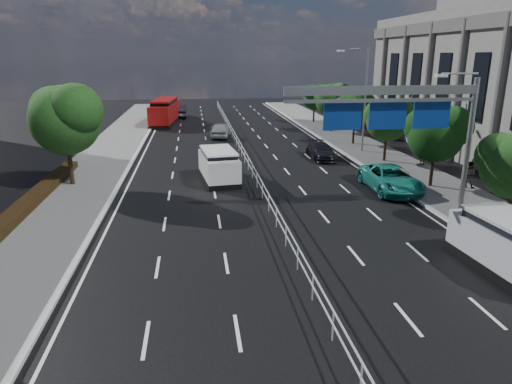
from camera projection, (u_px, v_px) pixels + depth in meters
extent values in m
plane|color=black|center=(325.00, 326.00, 14.56)|extent=(160.00, 160.00, 0.00)
cube|color=silver|center=(28.00, 347.00, 13.39)|extent=(0.25, 140.00, 0.15)
cube|color=silver|center=(246.00, 152.00, 35.63)|extent=(0.05, 85.00, 0.05)
cube|color=silver|center=(246.00, 158.00, 35.76)|extent=(0.05, 85.00, 0.05)
cylinder|color=gray|center=(468.00, 147.00, 24.38)|extent=(0.28, 0.28, 7.20)
cube|color=gray|center=(384.00, 90.00, 22.87)|extent=(10.20, 0.25, 0.45)
cube|color=gray|center=(383.00, 100.00, 23.02)|extent=(10.20, 0.18, 0.18)
cylinder|color=gray|center=(460.00, 73.00, 23.16)|extent=(2.00, 0.10, 0.10)
cube|color=silver|center=(441.00, 76.00, 23.06)|extent=(0.60, 0.25, 0.15)
cube|color=navy|center=(431.00, 115.00, 23.78)|extent=(2.00, 0.08, 1.40)
cube|color=white|center=(431.00, 115.00, 23.82)|extent=(1.80, 0.02, 1.20)
cube|color=navy|center=(388.00, 116.00, 23.47)|extent=(2.00, 0.08, 1.40)
cube|color=white|center=(387.00, 116.00, 23.52)|extent=(1.80, 0.02, 1.20)
cube|color=navy|center=(343.00, 117.00, 23.16)|extent=(2.00, 0.08, 1.40)
cube|color=white|center=(342.00, 116.00, 23.21)|extent=(1.80, 0.02, 1.20)
cylinder|color=gray|center=(365.00, 101.00, 39.33)|extent=(0.16, 0.16, 9.00)
cylinder|color=gray|center=(355.00, 49.00, 37.94)|extent=(0.10, 2.40, 0.10)
cube|color=silver|center=(341.00, 51.00, 37.83)|extent=(0.60, 0.25, 0.15)
cube|color=#4C4947|center=(467.00, 23.00, 34.56)|extent=(0.40, 36.00, 1.00)
cylinder|color=black|center=(70.00, 160.00, 29.61)|extent=(0.28, 0.28, 3.50)
sphere|color=#173A12|center=(65.00, 120.00, 28.86)|extent=(4.40, 4.40, 4.40)
sphere|color=#173A12|center=(76.00, 110.00, 28.15)|extent=(3.30, 3.30, 3.30)
sphere|color=#173A12|center=(54.00, 110.00, 29.23)|extent=(3.08, 3.08, 3.08)
cylinder|color=black|center=(509.00, 204.00, 22.27)|extent=(0.21, 0.21, 2.60)
sphere|color=#173A12|center=(499.00, 156.00, 21.98)|extent=(2.24, 2.24, 2.24)
cylinder|color=black|center=(432.00, 167.00, 29.36)|extent=(0.22, 0.22, 2.80)
sphere|color=black|center=(436.00, 135.00, 28.76)|extent=(3.50, 3.50, 3.50)
sphere|color=black|center=(452.00, 127.00, 28.19)|extent=(2.62, 2.62, 2.62)
sphere|color=black|center=(423.00, 127.00, 29.05)|extent=(2.45, 2.45, 2.45)
cylinder|color=black|center=(385.00, 146.00, 36.49)|extent=(0.22, 0.22, 2.70)
sphere|color=#173A12|center=(387.00, 121.00, 35.92)|extent=(3.30, 3.30, 3.30)
sphere|color=#173A12|center=(399.00, 114.00, 35.38)|extent=(2.48, 2.48, 2.47)
sphere|color=#173A12|center=(378.00, 114.00, 36.19)|extent=(2.31, 2.31, 2.31)
cylinder|color=black|center=(354.00, 131.00, 43.62)|extent=(0.21, 0.21, 2.65)
sphere|color=black|center=(355.00, 110.00, 43.05)|extent=(3.20, 3.20, 3.20)
sphere|color=black|center=(364.00, 105.00, 42.53)|extent=(2.40, 2.40, 2.40)
sphere|color=black|center=(348.00, 105.00, 43.31)|extent=(2.24, 2.24, 2.24)
cylinder|color=black|center=(331.00, 120.00, 50.71)|extent=(0.23, 0.23, 2.85)
sphere|color=#173A12|center=(332.00, 100.00, 50.10)|extent=(3.60, 3.60, 3.60)
sphere|color=#173A12|center=(340.00, 95.00, 49.52)|extent=(2.70, 2.70, 2.70)
sphere|color=#173A12|center=(325.00, 96.00, 50.40)|extent=(2.52, 2.52, 2.52)
cylinder|color=black|center=(314.00, 113.00, 57.86)|extent=(0.21, 0.21, 2.60)
sphere|color=black|center=(314.00, 97.00, 57.31)|extent=(3.10, 3.10, 3.10)
sphere|color=black|center=(320.00, 93.00, 56.80)|extent=(2.32, 2.33, 2.32)
sphere|color=black|center=(309.00, 94.00, 57.56)|extent=(2.17, 2.17, 2.17)
cube|color=black|center=(219.00, 178.00, 31.34)|extent=(2.73, 5.26, 0.36)
cube|color=white|center=(219.00, 166.00, 31.09)|extent=(2.68, 5.15, 1.49)
cube|color=black|center=(218.00, 155.00, 30.88)|extent=(2.35, 3.76, 0.66)
cube|color=white|center=(218.00, 150.00, 30.78)|extent=(2.47, 4.06, 0.13)
cylinder|color=black|center=(210.00, 182.00, 29.56)|extent=(0.40, 0.77, 0.74)
cylinder|color=black|center=(237.00, 181.00, 29.98)|extent=(0.40, 0.77, 0.74)
cylinder|color=black|center=(203.00, 171.00, 32.60)|extent=(0.40, 0.77, 0.74)
cylinder|color=black|center=(227.00, 169.00, 33.01)|extent=(0.40, 0.77, 0.74)
cube|color=black|center=(166.00, 122.00, 57.54)|extent=(3.54, 10.55, 0.31)
cube|color=maroon|center=(165.00, 112.00, 57.15)|extent=(3.47, 10.34, 2.10)
cube|color=black|center=(165.00, 103.00, 56.85)|extent=(2.98, 7.50, 0.93)
cube|color=maroon|center=(164.00, 100.00, 56.72)|extent=(3.14, 8.11, 0.19)
cylinder|color=black|center=(152.00, 125.00, 54.26)|extent=(0.34, 0.66, 0.64)
cylinder|color=black|center=(170.00, 125.00, 54.31)|extent=(0.34, 0.66, 0.64)
cylinder|color=black|center=(162.00, 118.00, 60.67)|extent=(0.34, 0.66, 0.64)
cylinder|color=black|center=(177.00, 118.00, 60.72)|extent=(0.34, 0.66, 0.64)
imported|color=#9C9FA3|center=(220.00, 130.00, 47.73)|extent=(2.40, 4.74, 1.55)
imported|color=black|center=(180.00, 111.00, 62.96)|extent=(1.90, 5.24, 1.72)
cube|color=black|center=(509.00, 268.00, 18.14)|extent=(2.59, 5.49, 0.37)
cube|color=#ADAFB5|center=(512.00, 247.00, 17.88)|extent=(2.54, 5.38, 1.51)
cylinder|color=black|center=(461.00, 248.00, 19.54)|extent=(0.36, 0.77, 0.75)
cylinder|color=black|center=(500.00, 244.00, 19.88)|extent=(0.36, 0.77, 0.75)
imported|color=#1C7F71|center=(391.00, 179.00, 28.82)|extent=(2.72, 5.74, 1.58)
imported|color=black|center=(321.00, 151.00, 37.89)|extent=(1.86, 4.45, 1.29)
imported|color=gray|center=(423.00, 153.00, 34.97)|extent=(0.81, 0.69, 1.88)
imported|color=gray|center=(469.00, 174.00, 29.10)|extent=(1.04, 1.03, 1.69)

